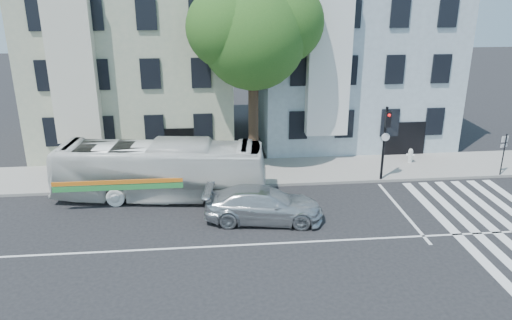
{
  "coord_description": "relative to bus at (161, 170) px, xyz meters",
  "views": [
    {
      "loc": [
        -2.49,
        -18.11,
        10.33
      ],
      "look_at": [
        -0.34,
        3.63,
        2.4
      ],
      "focal_mm": 35.0,
      "sensor_mm": 36.0,
      "label": 1
    }
  ],
  "objects": [
    {
      "name": "sidewalk_far",
      "position": [
        4.92,
        2.8,
        -1.38
      ],
      "size": [
        80.0,
        4.0,
        0.15
      ],
      "primitive_type": "cube",
      "color": "gray",
      "rests_on": "ground"
    },
    {
      "name": "fire_hydrant",
      "position": [
        14.21,
        3.33,
        -0.87
      ],
      "size": [
        0.48,
        0.33,
        0.84
      ],
      "rotation": [
        0.0,
        0.0,
        -0.41
      ],
      "color": "silver",
      "rests_on": "sidewalk_far"
    },
    {
      "name": "traffic_signal",
      "position": [
        11.64,
        0.85,
        1.22
      ],
      "size": [
        0.43,
        0.53,
        4.15
      ],
      "rotation": [
        0.0,
        0.0,
        0.01
      ],
      "color": "black",
      "rests_on": "ground"
    },
    {
      "name": "hedge",
      "position": [
        0.66,
        1.1,
        -0.96
      ],
      "size": [
        8.39,
        3.19,
        0.7
      ],
      "primitive_type": null,
      "rotation": [
        0.0,
        0.0,
        0.28
      ],
      "color": "#2E5E1E",
      "rests_on": "sidewalk_far"
    },
    {
      "name": "building_left",
      "position": [
        -2.08,
        9.8,
        4.04
      ],
      "size": [
        12.0,
        10.0,
        11.0
      ],
      "primitive_type": "cube",
      "color": "#9DA68B",
      "rests_on": "ground"
    },
    {
      "name": "far_sign_pole",
      "position": [
        18.4,
        0.95,
        0.2
      ],
      "size": [
        0.42,
        0.2,
        2.36
      ],
      "rotation": [
        0.0,
        0.0,
        0.24
      ],
      "color": "black",
      "rests_on": "sidewalk_far"
    },
    {
      "name": "street_tree",
      "position": [
        4.98,
        3.54,
        6.38
      ],
      "size": [
        7.3,
        5.9,
        11.1
      ],
      "color": "#2D2116",
      "rests_on": "ground"
    },
    {
      "name": "building_right",
      "position": [
        11.92,
        9.8,
        4.04
      ],
      "size": [
        12.0,
        10.0,
        11.0
      ],
      "primitive_type": "cube",
      "color": "#92A2AE",
      "rests_on": "ground"
    },
    {
      "name": "ground",
      "position": [
        4.92,
        -5.2,
        -1.46
      ],
      "size": [
        120.0,
        120.0,
        0.0
      ],
      "primitive_type": "plane",
      "color": "black",
      "rests_on": "ground"
    },
    {
      "name": "sedan",
      "position": [
        4.79,
        -3.01,
        -0.68
      ],
      "size": [
        2.91,
        5.6,
        1.55
      ],
      "primitive_type": "imported",
      "rotation": [
        0.0,
        0.0,
        1.43
      ],
      "color": "silver",
      "rests_on": "ground"
    },
    {
      "name": "bus",
      "position": [
        0.0,
        0.0,
        0.0
      ],
      "size": [
        3.73,
        10.68,
        2.91
      ],
      "primitive_type": "imported",
      "rotation": [
        0.0,
        0.0,
        1.45
      ],
      "color": "silver",
      "rests_on": "ground"
    }
  ]
}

